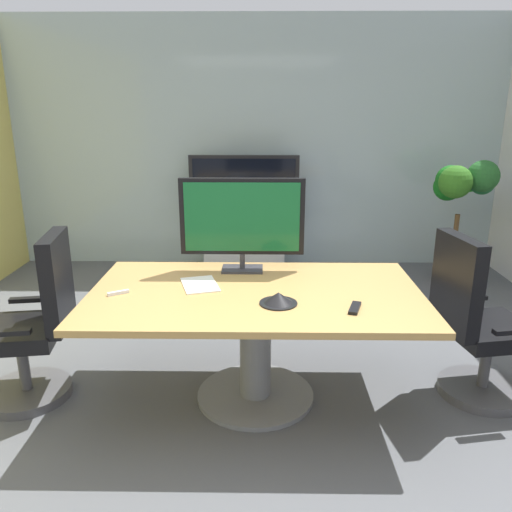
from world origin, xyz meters
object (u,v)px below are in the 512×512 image
(conference_table, at_px, (255,318))
(office_chair_left, at_px, (35,332))
(potted_plant, at_px, (461,199))
(remote_control, at_px, (355,308))
(wall_display_unit, at_px, (244,233))
(conference_phone, at_px, (278,299))
(tv_monitor, at_px, (242,219))
(office_chair_right, at_px, (476,332))

(conference_table, distance_m, office_chair_left, 1.41)
(conference_table, xyz_separation_m, potted_plant, (2.07, 2.24, 0.35))
(remote_control, bearing_deg, wall_display_unit, 122.18)
(office_chair_left, xyz_separation_m, conference_phone, (1.54, -0.20, 0.32))
(tv_monitor, relative_size, wall_display_unit, 0.64)
(wall_display_unit, distance_m, remote_control, 3.02)
(office_chair_left, relative_size, remote_control, 6.41)
(tv_monitor, distance_m, remote_control, 1.02)
(office_chair_left, xyz_separation_m, remote_control, (1.97, -0.28, 0.30))
(wall_display_unit, bearing_deg, office_chair_left, -115.15)
(office_chair_right, xyz_separation_m, potted_plant, (0.66, 2.19, 0.45))
(conference_table, relative_size, conference_phone, 9.27)
(office_chair_right, xyz_separation_m, wall_display_unit, (-1.57, 2.59, -0.01))
(potted_plant, bearing_deg, office_chair_right, -106.77)
(wall_display_unit, bearing_deg, tv_monitor, -88.20)
(conference_table, relative_size, tv_monitor, 2.43)
(potted_plant, height_order, remote_control, potted_plant)
(wall_display_unit, bearing_deg, conference_table, -86.39)
(office_chair_left, relative_size, wall_display_unit, 0.83)
(conference_table, height_order, potted_plant, potted_plant)
(office_chair_left, height_order, conference_phone, office_chair_left)
(conference_table, distance_m, potted_plant, 3.07)
(wall_display_unit, distance_m, potted_plant, 2.32)
(potted_plant, height_order, conference_phone, potted_plant)
(potted_plant, bearing_deg, conference_table, -132.72)
(tv_monitor, bearing_deg, conference_table, -76.87)
(conference_table, height_order, conference_phone, conference_phone)
(conference_table, bearing_deg, tv_monitor, 103.13)
(office_chair_right, height_order, remote_control, office_chair_right)
(office_chair_right, distance_m, wall_display_unit, 3.03)
(wall_display_unit, bearing_deg, conference_phone, -83.93)
(potted_plant, bearing_deg, wall_display_unit, 169.85)
(potted_plant, bearing_deg, office_chair_left, -147.18)
(tv_monitor, relative_size, conference_phone, 3.82)
(office_chair_left, xyz_separation_m, potted_plant, (3.47, 2.24, 0.45))
(conference_table, relative_size, office_chair_right, 1.87)
(office_chair_left, height_order, office_chair_right, same)
(conference_table, relative_size, office_chair_left, 1.87)
(potted_plant, xyz_separation_m, remote_control, (-1.50, -2.52, -0.16))
(conference_table, xyz_separation_m, office_chair_left, (-1.41, -0.00, -0.11))
(potted_plant, distance_m, remote_control, 2.94)
(potted_plant, bearing_deg, tv_monitor, -139.85)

